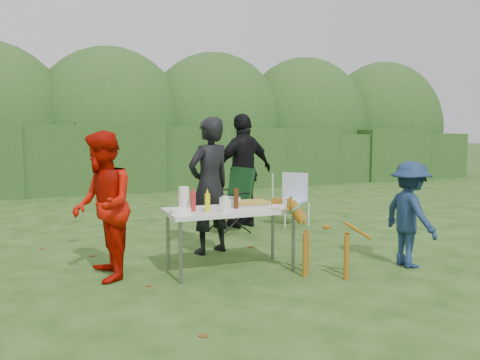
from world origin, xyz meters
name	(u,v)px	position (x,y,z in m)	size (l,w,h in m)	color
ground	(223,270)	(0.00, 0.00, 0.00)	(80.00, 80.00, 0.00)	#1E4211
hedge_row	(119,159)	(0.00, 8.00, 0.85)	(22.00, 1.40, 1.70)	#23471C
shrub_backdrop	(110,130)	(0.00, 9.60, 1.60)	(20.00, 2.60, 3.20)	#3D6628
folding_table	(231,213)	(0.08, -0.06, 0.69)	(1.50, 0.70, 0.74)	silver
person_cook	(209,186)	(0.12, 0.84, 0.91)	(0.66, 0.43, 1.82)	black
person_red_jacket	(103,206)	(-1.35, 0.14, 0.82)	(0.80, 0.62, 1.65)	#B70E03
person_black_puffy	(244,171)	(1.22, 2.35, 0.95)	(1.12, 0.47, 1.91)	black
child	(410,214)	(2.15, -0.69, 0.64)	(0.82, 0.47, 1.28)	#162A4D
dog	(326,239)	(0.99, -0.68, 0.43)	(0.91, 0.36, 0.86)	#905612
camping_chair	(229,200)	(0.81, 1.95, 0.52)	(0.65, 0.65, 1.05)	#0F3416
lawn_chair	(290,199)	(2.03, 2.19, 0.45)	(0.53, 0.53, 0.90)	#5F8DEA
food_tray	(250,204)	(0.38, 0.07, 0.75)	(0.45, 0.30, 0.02)	#B7B7BA
focaccia_bread	(250,202)	(0.38, 0.07, 0.78)	(0.40, 0.26, 0.04)	#AF9131
mustard_bottle	(207,203)	(-0.24, -0.17, 0.84)	(0.06, 0.06, 0.20)	#D1D90D
ketchup_bottle	(193,202)	(-0.38, -0.09, 0.85)	(0.06, 0.06, 0.22)	#A92027
beer_bottle	(236,198)	(0.13, -0.09, 0.86)	(0.06, 0.06, 0.24)	#47230F
paper_towel_roll	(184,198)	(-0.44, 0.08, 0.87)	(0.12, 0.12, 0.26)	white
cup_stack	(225,204)	(-0.07, -0.29, 0.83)	(0.08, 0.08, 0.18)	white
pasta_bowl	(230,202)	(0.13, 0.11, 0.79)	(0.26, 0.26, 0.10)	silver
plate_stack	(180,211)	(-0.56, -0.18, 0.77)	(0.24, 0.24, 0.05)	white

